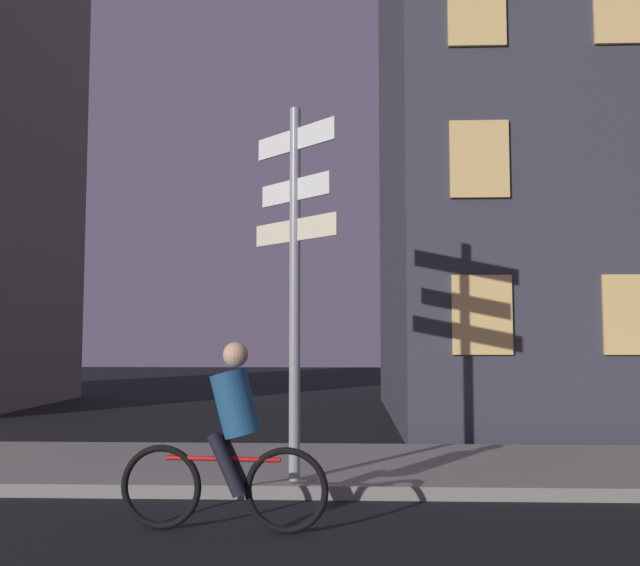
{
  "coord_description": "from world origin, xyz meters",
  "views": [
    {
      "loc": [
        0.71,
        -1.79,
        1.63
      ],
      "look_at": [
        0.41,
        6.04,
        2.25
      ],
      "focal_mm": 40.23,
      "sensor_mm": 36.0,
      "label": 1
    }
  ],
  "objects": [
    {
      "name": "signpost",
      "position": [
        0.14,
        5.92,
        2.51
      ],
      "size": [
        0.96,
        0.96,
        4.03
      ],
      "color": "gray",
      "rests_on": "sidewalk_kerb"
    },
    {
      "name": "sidewalk_kerb",
      "position": [
        0.0,
        7.12,
        0.07
      ],
      "size": [
        40.0,
        3.01,
        0.14
      ],
      "primitive_type": "cube",
      "color": "gray",
      "rests_on": "ground_plane"
    },
    {
      "name": "cyclist",
      "position": [
        -0.31,
        4.4,
        0.75
      ],
      "size": [
        1.82,
        0.36,
        1.61
      ],
      "color": "black",
      "rests_on": "ground_plane"
    }
  ]
}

